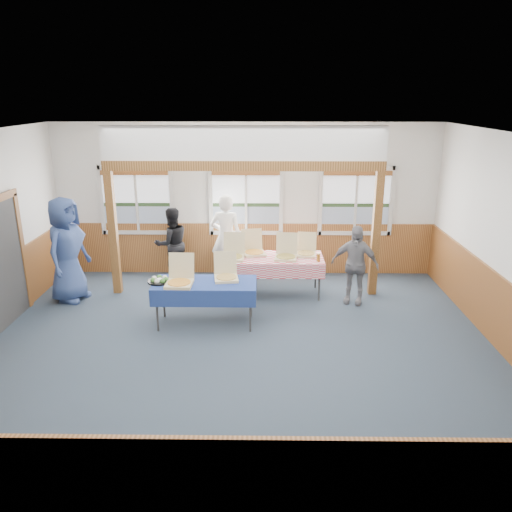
{
  "coord_description": "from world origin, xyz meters",
  "views": [
    {
      "loc": [
        0.35,
        -6.83,
        3.73
      ],
      "look_at": [
        0.24,
        1.0,
        1.18
      ],
      "focal_mm": 35.0,
      "sensor_mm": 36.0,
      "label": 1
    }
  ],
  "objects": [
    {
      "name": "pizza_box_e",
      "position": [
        0.8,
        2.17,
        0.82
      ],
      "size": [
        0.46,
        0.54,
        0.44
      ],
      "rotation": [
        0.0,
        0.0,
        -0.11
      ],
      "color": "beige",
      "rests_on": "table_right"
    },
    {
      "name": "veggie_tray",
      "position": [
        -1.36,
        0.88,
        0.79
      ],
      "size": [
        0.4,
        0.4,
        0.09
      ],
      "color": "black",
      "rests_on": "table_left"
    },
    {
      "name": "cross_beam",
      "position": [
        0.0,
        2.3,
        2.49
      ],
      "size": [
        5.15,
        0.18,
        0.18
      ],
      "primitive_type": "cube",
      "color": "#533212",
      "rests_on": "post_left"
    },
    {
      "name": "man_blue",
      "position": [
        -3.27,
        1.93,
        0.99
      ],
      "size": [
        0.87,
        1.1,
        1.98
      ],
      "primitive_type": "imported",
      "rotation": [
        0.0,
        0.0,
        1.3
      ],
      "color": "#334980",
      "rests_on": "floor"
    },
    {
      "name": "drink_glass",
      "position": [
        1.39,
        2.0,
        0.83
      ],
      "size": [
        0.07,
        0.07,
        0.15
      ],
      "primitive_type": "cylinder",
      "color": "#935818",
      "rests_on": "table_right"
    },
    {
      "name": "woman_white",
      "position": [
        -0.4,
        3.1,
        0.9
      ],
      "size": [
        0.71,
        0.52,
        1.8
      ],
      "primitive_type": "imported",
      "rotation": [
        0.0,
        0.0,
        3.0
      ],
      "color": "white",
      "rests_on": "floor"
    },
    {
      "name": "wall_back",
      "position": [
        0.0,
        3.5,
        1.6
      ],
      "size": [
        8.0,
        0.0,
        8.0
      ],
      "primitive_type": "plane",
      "rotation": [
        1.57,
        0.0,
        0.0
      ],
      "color": "silver",
      "rests_on": "floor"
    },
    {
      "name": "window_left",
      "position": [
        -2.3,
        3.46,
        1.68
      ],
      "size": [
        1.56,
        0.1,
        1.46
      ],
      "color": "silver",
      "rests_on": "wall_back"
    },
    {
      "name": "cased_opening",
      "position": [
        -3.96,
        0.9,
        1.05
      ],
      "size": [
        0.06,
        1.3,
        2.1
      ],
      "primitive_type": "cube",
      "color": "#323232",
      "rests_on": "wall_left"
    },
    {
      "name": "table_right",
      "position": [
        0.54,
        2.25,
        0.7
      ],
      "size": [
        2.1,
        1.43,
        0.76
      ],
      "rotation": [
        0.0,
        0.0,
        0.31
      ],
      "color": "#323232",
      "rests_on": "floor"
    },
    {
      "name": "woman_black",
      "position": [
        -1.54,
        3.1,
        0.76
      ],
      "size": [
        0.92,
        0.86,
        1.52
      ],
      "primitive_type": "imported",
      "rotation": [
        0.0,
        0.0,
        3.64
      ],
      "color": "black",
      "rests_on": "floor"
    },
    {
      "name": "pizza_box_c",
      "position": [
        -0.21,
        2.15,
        0.83
      ],
      "size": [
        0.44,
        0.53,
        0.45
      ],
      "rotation": [
        0.0,
        0.0,
        -0.06
      ],
      "color": "beige",
      "rests_on": "table_right"
    },
    {
      "name": "post_right",
      "position": [
        2.5,
        2.3,
        1.2
      ],
      "size": [
        0.15,
        0.15,
        2.4
      ],
      "primitive_type": "cube",
      "color": "#533212",
      "rests_on": "floor"
    },
    {
      "name": "pizza_box_f",
      "position": [
        1.2,
        2.39,
        0.82
      ],
      "size": [
        0.42,
        0.49,
        0.4
      ],
      "rotation": [
        0.0,
        0.0,
        -0.13
      ],
      "color": "beige",
      "rests_on": "table_right"
    },
    {
      "name": "table_left",
      "position": [
        -0.61,
        0.88,
        0.7
      ],
      "size": [
        1.72,
        0.81,
        0.76
      ],
      "rotation": [
        0.0,
        0.0,
        0.03
      ],
      "color": "#323232",
      "rests_on": "floor"
    },
    {
      "name": "post_left",
      "position": [
        -2.5,
        2.3,
        1.2
      ],
      "size": [
        0.15,
        0.15,
        2.4
      ],
      "primitive_type": "cube",
      "color": "#533212",
      "rests_on": "floor"
    },
    {
      "name": "wainscot_front",
      "position": [
        0.0,
        -3.48,
        0.55
      ],
      "size": [
        7.98,
        0.05,
        1.1
      ],
      "primitive_type": "cube",
      "color": "brown",
      "rests_on": "floor"
    },
    {
      "name": "pizza_box_d",
      "position": [
        0.18,
        2.44,
        0.82
      ],
      "size": [
        0.51,
        0.58,
        0.45
      ],
      "rotation": [
        0.0,
        0.0,
        0.22
      ],
      "color": "beige",
      "rests_on": "table_right"
    },
    {
      "name": "person_grey",
      "position": [
        2.05,
        1.86,
        0.74
      ],
      "size": [
        0.94,
        0.64,
        1.49
      ],
      "primitive_type": "imported",
      "rotation": [
        0.0,
        0.0,
        -0.35
      ],
      "color": "slate",
      "rests_on": "floor"
    },
    {
      "name": "wainscot_right",
      "position": [
        3.98,
        0.0,
        0.55
      ],
      "size": [
        0.05,
        6.98,
        1.1
      ],
      "primitive_type": "cube",
      "color": "brown",
      "rests_on": "floor"
    },
    {
      "name": "pizza_box_a",
      "position": [
        -1.0,
        0.78,
        0.83
      ],
      "size": [
        0.44,
        0.53,
        0.47
      ],
      "rotation": [
        0.0,
        0.0,
        -0.03
      ],
      "color": "beige",
      "rests_on": "table_left"
    },
    {
      "name": "ceiling",
      "position": [
        0.0,
        0.0,
        3.2
      ],
      "size": [
        8.0,
        8.0,
        0.0
      ],
      "primitive_type": "plane",
      "rotation": [
        3.14,
        0.0,
        0.0
      ],
      "color": "white",
      "rests_on": "wall_back"
    },
    {
      "name": "floor",
      "position": [
        0.0,
        0.0,
        0.0
      ],
      "size": [
        8.0,
        8.0,
        0.0
      ],
      "primitive_type": "plane",
      "color": "#26313E",
      "rests_on": "ground"
    },
    {
      "name": "wainscot_back",
      "position": [
        0.0,
        3.48,
        0.55
      ],
      "size": [
        7.98,
        0.05,
        1.1
      ],
      "primitive_type": "cube",
      "color": "brown",
      "rests_on": "floor"
    },
    {
      "name": "wall_front",
      "position": [
        0.0,
        -3.5,
        1.6
      ],
      "size": [
        8.0,
        0.0,
        8.0
      ],
      "primitive_type": "plane",
      "rotation": [
        -1.57,
        0.0,
        0.0
      ],
      "color": "silver",
      "rests_on": "floor"
    },
    {
      "name": "window_right",
      "position": [
        2.3,
        3.46,
        1.68
      ],
      "size": [
        1.56,
        0.1,
        1.46
      ],
      "color": "silver",
      "rests_on": "wall_back"
    },
    {
      "name": "window_mid",
      "position": [
        0.0,
        3.46,
        1.68
      ],
      "size": [
        1.56,
        0.1,
        1.46
      ],
      "color": "silver",
      "rests_on": "wall_back"
    },
    {
      "name": "pizza_box_b",
      "position": [
        -0.26,
        1.05,
        0.82
      ],
      "size": [
        0.45,
        0.52,
        0.42
      ],
      "rotation": [
        0.0,
        0.0,
        0.13
      ],
      "color": "beige",
      "rests_on": "table_left"
    }
  ]
}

